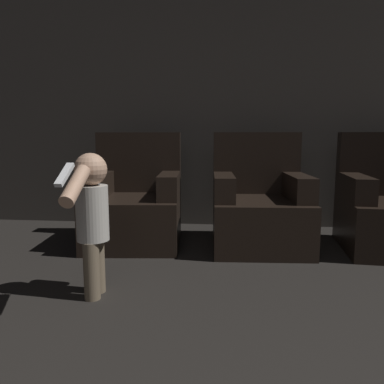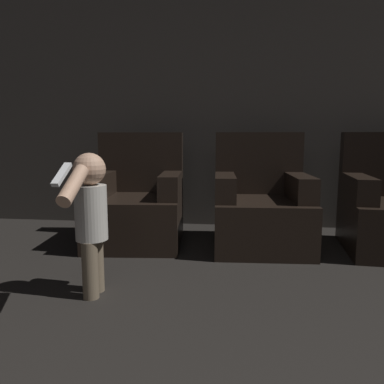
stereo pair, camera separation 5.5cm
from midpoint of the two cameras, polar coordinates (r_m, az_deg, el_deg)
wall_back at (r=3.92m, az=6.95°, el=13.89°), size 8.40×0.05×2.60m
armchair_left at (r=3.31m, az=-7.87°, el=-1.94°), size 0.84×0.89×0.96m
armchair_middle at (r=3.21m, az=10.89°, el=-2.33°), size 0.81×0.86×0.96m
person_toddler at (r=2.19m, az=-14.52°, el=-3.10°), size 0.18×0.57×0.83m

